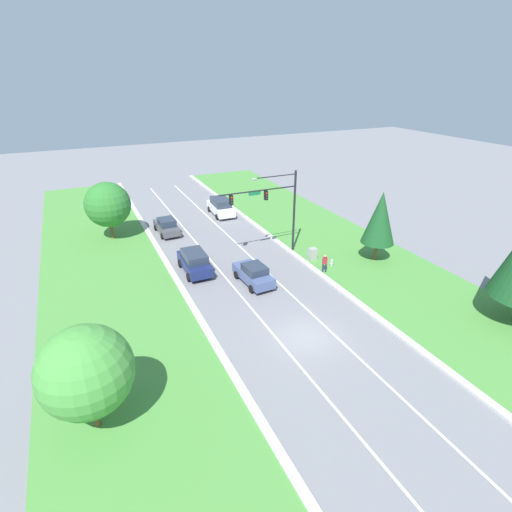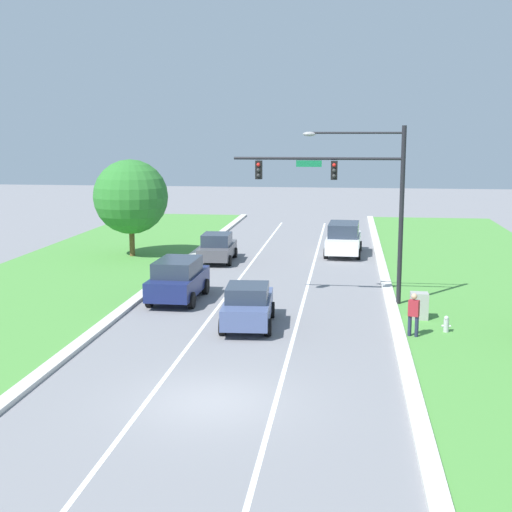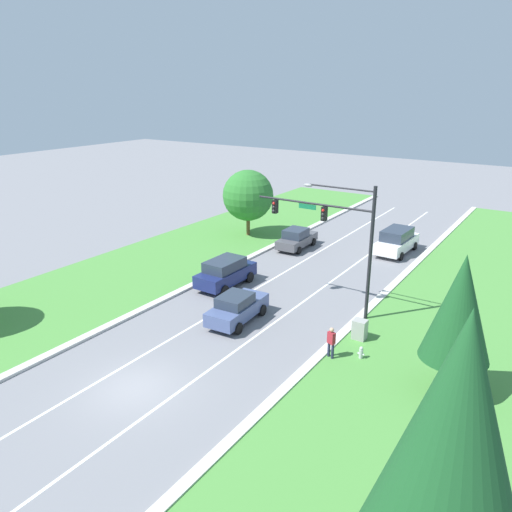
{
  "view_description": "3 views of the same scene",
  "coord_description": "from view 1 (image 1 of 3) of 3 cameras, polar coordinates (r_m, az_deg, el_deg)",
  "views": [
    {
      "loc": [
        -11.9,
        -17.91,
        15.71
      ],
      "look_at": [
        0.27,
        8.25,
        2.25
      ],
      "focal_mm": 28.0,
      "sensor_mm": 36.0,
      "label": 1
    },
    {
      "loc": [
        3.69,
        -18.66,
        7.44
      ],
      "look_at": [
        -0.11,
        10.68,
        2.32
      ],
      "focal_mm": 50.0,
      "sensor_mm": 36.0,
      "label": 2
    },
    {
      "loc": [
        14.96,
        -12.99,
        12.73
      ],
      "look_at": [
        -1.28,
        11.76,
        2.63
      ],
      "focal_mm": 35.0,
      "sensor_mm": 36.0,
      "label": 3
    }
  ],
  "objects": [
    {
      "name": "ground_plane",
      "position": [
        26.63,
        7.12,
        -11.37
      ],
      "size": [
        160.0,
        160.0,
        0.0
      ],
      "primitive_type": "plane",
      "color": "slate"
    },
    {
      "name": "curb_strip_right",
      "position": [
        29.55,
        16.6,
        -8.12
      ],
      "size": [
        0.5,
        90.0,
        0.15
      ],
      "color": "beige",
      "rests_on": "ground_plane"
    },
    {
      "name": "curb_strip_left",
      "position": [
        24.58,
        -4.55,
        -14.58
      ],
      "size": [
        0.5,
        90.0,
        0.15
      ],
      "color": "beige",
      "rests_on": "ground_plane"
    },
    {
      "name": "grass_verge_right",
      "position": [
        32.96,
        23.57,
        -5.69
      ],
      "size": [
        10.0,
        90.0,
        0.08
      ],
      "color": "#4C8E3D",
      "rests_on": "ground_plane"
    },
    {
      "name": "grass_verge_left",
      "position": [
        23.82,
        -17.02,
        -17.49
      ],
      "size": [
        10.0,
        90.0,
        0.08
      ],
      "color": "#4C8E3D",
      "rests_on": "ground_plane"
    },
    {
      "name": "lane_stripe_inner_left",
      "position": [
        25.87,
        3.64,
        -12.43
      ],
      "size": [
        0.14,
        81.0,
        0.01
      ],
      "color": "white",
      "rests_on": "ground_plane"
    },
    {
      "name": "lane_stripe_inner_right",
      "position": [
        27.48,
        10.37,
        -10.33
      ],
      "size": [
        0.14,
        81.0,
        0.01
      ],
      "color": "white",
      "rests_on": "ground_plane"
    },
    {
      "name": "traffic_signal_mast",
      "position": [
        35.59,
        2.6,
        7.73
      ],
      "size": [
        7.34,
        0.41,
        7.75
      ],
      "color": "black",
      "rests_on": "ground_plane"
    },
    {
      "name": "graphite_sedan",
      "position": [
        43.12,
        -12.65,
        4.18
      ],
      "size": [
        2.08,
        4.49,
        1.68
      ],
      "rotation": [
        0.0,
        0.0,
        0.04
      ],
      "color": "#4C4C51",
      "rests_on": "ground_plane"
    },
    {
      "name": "slate_blue_sedan",
      "position": [
        32.09,
        -0.35,
        -2.59
      ],
      "size": [
        2.14,
        4.41,
        1.68
      ],
      "rotation": [
        0.0,
        0.0,
        0.06
      ],
      "color": "#475684",
      "rests_on": "ground_plane"
    },
    {
      "name": "white_suv",
      "position": [
        47.95,
        -5.07,
        7.06
      ],
      "size": [
        2.32,
        5.16,
        2.0
      ],
      "rotation": [
        0.0,
        0.0,
        -0.04
      ],
      "color": "white",
      "rests_on": "ground_plane"
    },
    {
      "name": "navy_suv",
      "position": [
        34.21,
        -8.78,
        -0.8
      ],
      "size": [
        2.16,
        4.62,
        1.89
      ],
      "rotation": [
        0.0,
        0.0,
        -0.02
      ],
      "color": "navy",
      "rests_on": "ground_plane"
    },
    {
      "name": "utility_cabinet",
      "position": [
        36.51,
        8.08,
        0.25
      ],
      "size": [
        0.7,
        0.6,
        1.15
      ],
      "color": "#9E9E99",
      "rests_on": "ground_plane"
    },
    {
      "name": "pedestrian",
      "position": [
        34.21,
        9.79,
        -0.97
      ],
      "size": [
        0.43,
        0.34,
        1.69
      ],
      "rotation": [
        0.0,
        0.0,
        2.78
      ],
      "color": "#232842",
      "rests_on": "ground_plane"
    },
    {
      "name": "fire_hydrant",
      "position": [
        35.69,
        10.76,
        -0.97
      ],
      "size": [
        0.34,
        0.2,
        0.7
      ],
      "color": "#B7B7BC",
      "rests_on": "ground_plane"
    },
    {
      "name": "conifer_near_right_tree",
      "position": [
        36.41,
        17.32,
        5.22
      ],
      "size": [
        2.9,
        2.9,
        6.41
      ],
      "color": "brown",
      "rests_on": "ground_plane"
    },
    {
      "name": "oak_near_left_tree",
      "position": [
        42.33,
        -20.41,
        6.89
      ],
      "size": [
        4.46,
        4.46,
        5.9
      ],
      "color": "brown",
      "rests_on": "ground_plane"
    },
    {
      "name": "oak_far_left_tree",
      "position": [
        20.25,
        -23.14,
        -14.94
      ],
      "size": [
        4.34,
        4.34,
        5.55
      ],
      "color": "brown",
      "rests_on": "ground_plane"
    }
  ]
}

